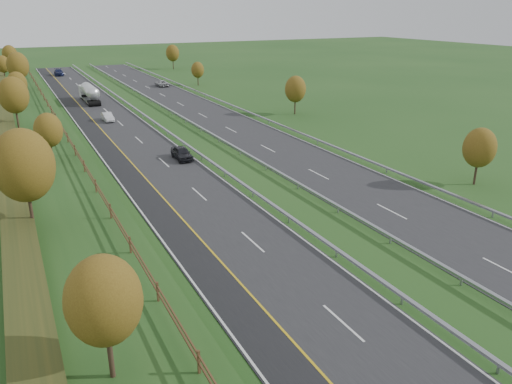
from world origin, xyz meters
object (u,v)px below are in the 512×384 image
car_dark_near (182,153)px  car_oncoming (162,83)px  road_tanker (89,93)px  car_silver_mid (107,117)px  car_small_far (59,72)px

car_dark_near → car_oncoming: car_dark_near is taller
road_tanker → car_silver_mid: bearing=-91.0°
car_small_far → car_silver_mid: bearing=-87.1°
road_tanker → car_oncoming: road_tanker is taller
car_dark_near → car_oncoming: bearing=76.4°
car_oncoming → car_silver_mid: bearing=61.0°
road_tanker → car_dark_near: 45.73m
car_silver_mid → car_small_far: car_small_far is taller
car_oncoming → car_dark_near: bearing=76.3°
car_small_far → car_oncoming: (19.30, -32.08, -0.12)m
car_oncoming → road_tanker: bearing=37.8°
road_tanker → car_small_far: road_tanker is taller
car_silver_mid → car_oncoming: car_oncoming is taller
car_dark_near → car_oncoming: (15.03, 59.71, -0.08)m
car_dark_near → car_silver_mid: (-3.82, 26.31, -0.09)m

